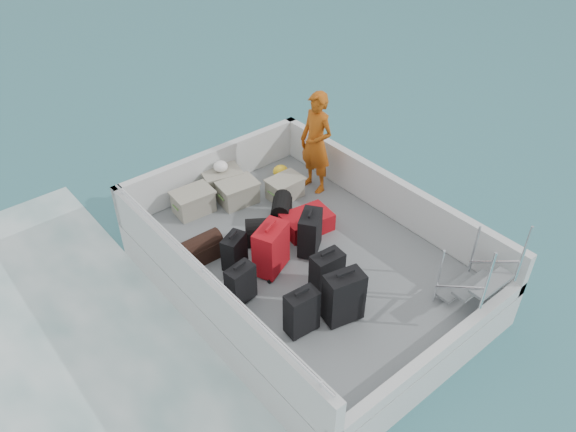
% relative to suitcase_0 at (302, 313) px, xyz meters
% --- Properties ---
extents(ground, '(160.00, 160.00, 0.00)m').
position_rel_suitcase_0_xyz_m(ground, '(0.99, 1.05, -0.94)').
color(ground, '#1A545C').
rests_on(ground, ground).
extents(ferry_hull, '(3.60, 5.00, 0.60)m').
position_rel_suitcase_0_xyz_m(ferry_hull, '(0.99, 1.05, -0.64)').
color(ferry_hull, silver).
rests_on(ferry_hull, ground).
extents(deck, '(3.30, 4.70, 0.02)m').
position_rel_suitcase_0_xyz_m(deck, '(0.99, 1.05, -0.33)').
color(deck, slate).
rests_on(deck, ferry_hull).
extents(deck_fittings, '(3.60, 5.00, 0.90)m').
position_rel_suitcase_0_xyz_m(deck_fittings, '(1.34, 0.73, 0.05)').
color(deck_fittings, silver).
rests_on(deck_fittings, deck).
extents(suitcase_0, '(0.43, 0.27, 0.65)m').
position_rel_suitcase_0_xyz_m(suitcase_0, '(0.00, 0.00, 0.00)').
color(suitcase_0, black).
rests_on(suitcase_0, deck).
extents(suitcase_1, '(0.42, 0.27, 0.58)m').
position_rel_suitcase_0_xyz_m(suitcase_1, '(-0.27, 0.92, -0.03)').
color(suitcase_1, black).
rests_on(suitcase_1, deck).
extents(suitcase_2, '(0.44, 0.36, 0.55)m').
position_rel_suitcase_0_xyz_m(suitcase_2, '(0.05, 1.53, -0.05)').
color(suitcase_2, black).
rests_on(suitcase_2, deck).
extents(suitcase_3, '(0.55, 0.39, 0.75)m').
position_rel_suitcase_0_xyz_m(suitcase_3, '(0.55, -0.18, 0.05)').
color(suitcase_3, black).
rests_on(suitcase_3, deck).
extents(suitcase_5, '(0.62, 0.51, 0.74)m').
position_rel_suitcase_0_xyz_m(suitcase_5, '(0.42, 1.15, 0.05)').
color(suitcase_5, '#9C0C11').
rests_on(suitcase_5, deck).
extents(suitcase_6, '(0.46, 0.29, 0.60)m').
position_rel_suitcase_0_xyz_m(suitcase_6, '(0.76, 0.36, -0.02)').
color(suitcase_6, black).
rests_on(suitcase_6, deck).
extents(suitcase_7, '(0.54, 0.50, 0.66)m').
position_rel_suitcase_0_xyz_m(suitcase_7, '(1.12, 1.11, 0.01)').
color(suitcase_7, black).
rests_on(suitcase_7, deck).
extents(suitcase_8, '(0.81, 0.60, 0.30)m').
position_rel_suitcase_0_xyz_m(suitcase_8, '(1.41, 1.51, -0.17)').
color(suitcase_8, '#9C0C11').
rests_on(suitcase_8, deck).
extents(duffel_0, '(0.59, 0.31, 0.32)m').
position_rel_suitcase_0_xyz_m(duffel_0, '(-0.22, 1.97, -0.16)').
color(duffel_0, black).
rests_on(duffel_0, deck).
extents(duffel_1, '(0.59, 0.54, 0.32)m').
position_rel_suitcase_0_xyz_m(duffel_1, '(0.70, 1.72, -0.16)').
color(duffel_1, black).
rests_on(duffel_1, deck).
extents(duffel_2, '(0.56, 0.56, 0.32)m').
position_rel_suitcase_0_xyz_m(duffel_2, '(1.28, 1.97, -0.16)').
color(duffel_2, black).
rests_on(duffel_2, deck).
extents(crate_0, '(0.63, 0.46, 0.37)m').
position_rel_suitcase_0_xyz_m(crate_0, '(0.30, 3.04, -0.14)').
color(crate_0, gray).
rests_on(crate_0, deck).
extents(crate_1, '(0.64, 0.48, 0.36)m').
position_rel_suitcase_0_xyz_m(crate_1, '(1.02, 2.79, -0.14)').
color(crate_1, gray).
rests_on(crate_1, deck).
extents(crate_2, '(0.70, 0.56, 0.37)m').
position_rel_suitcase_0_xyz_m(crate_2, '(1.00, 3.25, -0.14)').
color(crate_2, gray).
rests_on(crate_2, deck).
extents(crate_3, '(0.56, 0.39, 0.34)m').
position_rel_suitcase_0_xyz_m(crate_3, '(1.71, 2.41, -0.15)').
color(crate_3, gray).
rests_on(crate_3, deck).
extents(yellow_bag, '(0.28, 0.26, 0.22)m').
position_rel_suitcase_0_xyz_m(yellow_bag, '(2.05, 2.95, -0.21)').
color(yellow_bag, yellow).
rests_on(yellow_bag, deck).
extents(white_bag, '(0.24, 0.24, 0.18)m').
position_rel_suitcase_0_xyz_m(white_bag, '(1.00, 3.25, 0.14)').
color(white_bag, white).
rests_on(white_bag, crate_2).
extents(passenger, '(0.46, 0.68, 1.77)m').
position_rel_suitcase_0_xyz_m(passenger, '(2.29, 2.31, 0.56)').
color(passenger, orange).
rests_on(passenger, deck).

